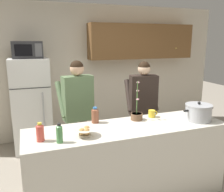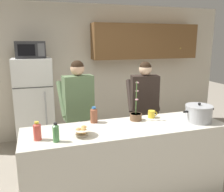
# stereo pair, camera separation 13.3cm
# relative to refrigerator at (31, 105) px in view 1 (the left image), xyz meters

# --- Properties ---
(back_wall_unit) EXTENTS (6.00, 0.48, 2.60)m
(back_wall_unit) POSITION_rel_refrigerator_xyz_m (1.29, 0.40, 0.62)
(back_wall_unit) COLOR beige
(back_wall_unit) RESTS_ON ground
(kitchen_island) EXTENTS (2.40, 0.68, 0.92)m
(kitchen_island) POSITION_rel_refrigerator_xyz_m (1.03, -1.85, -0.35)
(kitchen_island) COLOR silver
(kitchen_island) RESTS_ON ground
(refrigerator) EXTENTS (0.64, 0.68, 1.62)m
(refrigerator) POSITION_rel_refrigerator_xyz_m (0.00, 0.00, 0.00)
(refrigerator) COLOR white
(refrigerator) RESTS_ON ground
(microwave) EXTENTS (0.48, 0.37, 0.28)m
(microwave) POSITION_rel_refrigerator_xyz_m (0.00, -0.02, 0.95)
(microwave) COLOR #2D2D30
(microwave) RESTS_ON refrigerator
(person_near_pot) EXTENTS (0.54, 0.46, 1.65)m
(person_near_pot) POSITION_rel_refrigerator_xyz_m (0.61, -1.03, 0.22)
(person_near_pot) COLOR #726656
(person_near_pot) RESTS_ON ground
(person_by_sink) EXTENTS (0.55, 0.48, 1.61)m
(person_by_sink) POSITION_rel_refrigerator_xyz_m (1.61, -1.09, 0.19)
(person_by_sink) COLOR black
(person_by_sink) RESTS_ON ground
(cooking_pot) EXTENTS (0.44, 0.33, 0.24)m
(cooking_pot) POSITION_rel_refrigerator_xyz_m (1.95, -1.94, 0.21)
(cooking_pot) COLOR #ADAFB5
(cooking_pot) RESTS_ON kitchen_island
(coffee_mug) EXTENTS (0.13, 0.09, 0.10)m
(coffee_mug) POSITION_rel_refrigerator_xyz_m (1.47, -1.63, 0.16)
(coffee_mug) COLOR yellow
(coffee_mug) RESTS_ON kitchen_island
(bread_bowl) EXTENTS (0.24, 0.24, 0.10)m
(bread_bowl) POSITION_rel_refrigerator_xyz_m (0.48, -1.96, 0.16)
(bread_bowl) COLOR beige
(bread_bowl) RESTS_ON kitchen_island
(bottle_near_edge) EXTENTS (0.08, 0.08, 0.19)m
(bottle_near_edge) POSITION_rel_refrigerator_xyz_m (0.03, -1.93, 0.21)
(bottle_near_edge) COLOR #D84C3F
(bottle_near_edge) RESTS_ON kitchen_island
(bottle_mid_counter) EXTENTS (0.06, 0.06, 0.20)m
(bottle_mid_counter) POSITION_rel_refrigerator_xyz_m (0.20, -2.04, 0.21)
(bottle_mid_counter) COLOR #4C8C4C
(bottle_mid_counter) RESTS_ON kitchen_island
(bottle_far_corner) EXTENTS (0.09, 0.09, 0.20)m
(bottle_far_corner) POSITION_rel_refrigerator_xyz_m (0.70, -1.58, 0.21)
(bottle_far_corner) COLOR brown
(bottle_far_corner) RESTS_ON kitchen_island
(potted_orchid) EXTENTS (0.15, 0.15, 0.50)m
(potted_orchid) POSITION_rel_refrigerator_xyz_m (1.23, -1.66, 0.17)
(potted_orchid) COLOR brown
(potted_orchid) RESTS_ON kitchen_island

